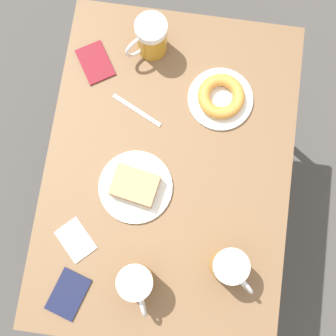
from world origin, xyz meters
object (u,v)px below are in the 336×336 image
(beer_mug_center, at_px, (151,37))
(napkin_folded, at_px, (76,240))
(plate_with_donut, at_px, (221,97))
(beer_mug_left, at_px, (229,267))
(passport_far_edge, at_px, (95,63))
(beer_mug_right, at_px, (136,283))
(plate_with_cake, at_px, (135,186))
(fork, at_px, (137,110))
(passport_near_edge, at_px, (68,294))

(beer_mug_center, bearing_deg, napkin_folded, 78.18)
(plate_with_donut, distance_m, beer_mug_left, 0.51)
(passport_far_edge, bearing_deg, beer_mug_center, -155.73)
(beer_mug_right, distance_m, napkin_folded, 0.23)
(plate_with_cake, distance_m, fork, 0.24)
(fork, distance_m, passport_far_edge, 0.20)
(passport_near_edge, bearing_deg, beer_mug_center, -99.11)
(beer_mug_center, xyz_separation_m, passport_far_edge, (0.17, 0.08, -0.07))
(beer_mug_left, xyz_separation_m, napkin_folded, (0.44, -0.01, -0.07))
(passport_far_edge, bearing_deg, fork, 138.38)
(beer_mug_center, height_order, napkin_folded, beer_mug_center)
(plate_with_cake, relative_size, beer_mug_left, 1.56)
(plate_with_cake, relative_size, passport_near_edge, 1.50)
(plate_with_cake, distance_m, beer_mug_center, 0.45)
(beer_mug_left, relative_size, fork, 0.87)
(napkin_folded, relative_size, passport_near_edge, 0.91)
(beer_mug_right, relative_size, passport_near_edge, 0.96)
(beer_mug_left, xyz_separation_m, beer_mug_right, (0.25, 0.08, 0.00))
(beer_mug_left, height_order, beer_mug_right, same)
(beer_mug_right, bearing_deg, plate_with_cake, -79.87)
(plate_with_donut, bearing_deg, plate_with_cake, 54.74)
(beer_mug_left, relative_size, passport_far_edge, 0.92)
(plate_with_donut, bearing_deg, beer_mug_left, 98.71)
(passport_far_edge, bearing_deg, passport_near_edge, 93.44)
(beer_mug_right, bearing_deg, plate_with_donut, -106.35)
(beer_mug_left, bearing_deg, beer_mug_right, 17.35)
(plate_with_cake, height_order, passport_near_edge, plate_with_cake)
(plate_with_cake, bearing_deg, napkin_folded, 50.13)
(napkin_folded, distance_m, passport_near_edge, 0.15)
(beer_mug_left, relative_size, passport_near_edge, 0.96)
(beer_mug_center, bearing_deg, beer_mug_right, 95.26)
(beer_mug_left, distance_m, napkin_folded, 0.45)
(beer_mug_left, height_order, passport_near_edge, beer_mug_left)
(plate_with_cake, distance_m, plate_with_donut, 0.38)
(plate_with_donut, distance_m, passport_far_edge, 0.41)
(napkin_folded, distance_m, passport_far_edge, 0.55)
(plate_with_donut, xyz_separation_m, beer_mug_center, (0.23, -0.14, 0.05))
(beer_mug_center, bearing_deg, plate_with_cake, 92.29)
(plate_with_donut, height_order, passport_near_edge, plate_with_donut)
(beer_mug_right, xyz_separation_m, fork, (0.08, -0.50, -0.07))
(beer_mug_left, bearing_deg, plate_with_cake, -33.24)
(plate_with_cake, relative_size, fork, 1.35)
(fork, bearing_deg, plate_with_cake, 97.83)
(beer_mug_left, distance_m, passport_far_edge, 0.74)
(beer_mug_left, height_order, napkin_folded, beer_mug_left)
(beer_mug_right, height_order, passport_far_edge, beer_mug_right)
(beer_mug_left, height_order, fork, beer_mug_left)
(plate_with_cake, bearing_deg, passport_near_edge, 66.68)
(plate_with_cake, distance_m, beer_mug_left, 0.35)
(plate_with_cake, relative_size, beer_mug_right, 1.56)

